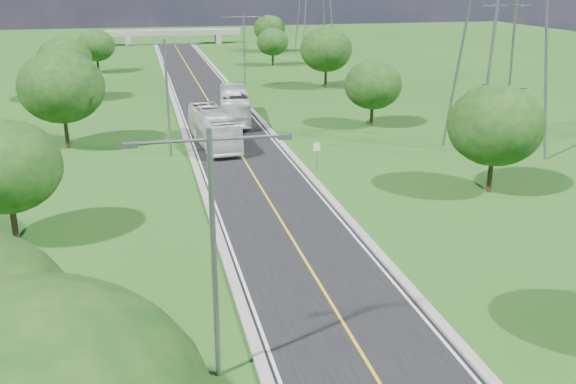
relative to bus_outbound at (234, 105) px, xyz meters
name	(u,v)px	position (x,y,z in m)	size (l,w,h in m)	color
ground	(218,117)	(-1.51, 2.33, -1.77)	(260.00, 260.00, 0.00)	#1D4E16
road	(212,107)	(-1.51, 8.33, -1.74)	(8.00, 150.00, 0.06)	black
curb_left	(176,108)	(-5.76, 8.33, -1.66)	(0.50, 150.00, 0.22)	gray
curb_right	(247,105)	(2.74, 8.33, -1.66)	(0.50, 150.00, 0.22)	gray
speed_limit_sign	(317,151)	(3.69, -19.69, -0.17)	(0.55, 0.09, 2.40)	slate
overpass	(173,33)	(-1.51, 82.33, 0.64)	(30.00, 3.00, 3.20)	gray
streetlight_near_left	(213,236)	(-7.51, -45.67, 4.17)	(5.90, 0.25, 10.00)	slate
streetlight_mid_left	(167,88)	(-7.51, -12.67, 4.17)	(5.90, 0.25, 10.00)	slate
streetlight_far_right	(244,45)	(4.49, 20.33, 4.17)	(5.90, 0.25, 10.00)	slate
tree_lb	(6,167)	(-17.51, -29.67, 2.87)	(6.30, 6.30, 7.33)	black
tree_lc	(61,87)	(-16.51, -7.67, 3.81)	(7.56, 7.56, 8.79)	black
tree_ld	(65,61)	(-18.51, 16.33, 3.18)	(6.72, 6.72, 7.82)	black
tree_le	(96,45)	(-16.01, 40.33, 2.56)	(5.88, 5.88, 6.84)	black
tree_rb	(495,125)	(14.49, -27.67, 3.18)	(6.72, 6.72, 7.82)	black
tree_rc	(373,85)	(13.49, -5.67, 2.56)	(5.88, 5.88, 6.84)	black
tree_rd	(326,49)	(15.49, 18.33, 3.50)	(7.14, 7.14, 8.30)	black
tree_re	(273,42)	(12.99, 42.33, 2.25)	(5.46, 5.46, 6.35)	black
tree_rf	(269,29)	(16.49, 62.33, 2.87)	(6.30, 6.30, 7.33)	black
bus_outbound	(234,105)	(0.00, 0.00, 0.00)	(2.87, 12.28, 3.42)	silver
bus_inbound	(214,127)	(-3.39, -9.71, -0.09)	(2.72, 11.62, 3.24)	silver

